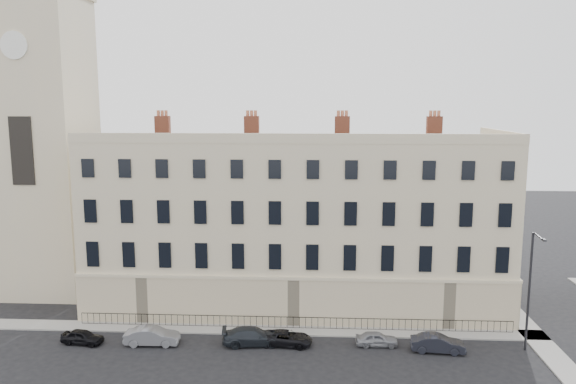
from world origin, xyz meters
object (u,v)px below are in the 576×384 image
Objects in this scene: car_f at (438,343)px; streetlamp at (530,286)px; car_a at (82,337)px; car_d at (286,338)px; car_e at (377,339)px; car_b at (152,336)px; car_c at (253,336)px.

streetlamp reaches higher than car_f.
car_a is 0.82× the size of car_d.
streetlamp is at bearing -80.86° from car_f.
car_a is 15.54m from car_d.
streetlamp is (6.58, 0.51, 4.33)m from car_f.
car_d is at bearing 89.83° from car_e.
car_d is (10.18, 0.46, -0.13)m from car_b.
streetlamp is at bearing -85.10° from car_d.
car_c reaches higher than car_e.
car_f is 7.89m from streetlamp.
car_e is at bearing -79.96° from car_a.
streetlamp is (27.97, 0.37, 4.29)m from car_b.
car_e is (17.01, 0.68, -0.14)m from car_b.
car_c is at bearing 89.69° from car_e.
car_a reaches higher than car_e.
streetlamp is (10.96, -0.31, 4.43)m from car_e.
car_d is 11.22m from car_f.
car_d is 18.33m from streetlamp.
car_a is at bearing 94.75° from car_f.
car_a is at bearing 97.36° from car_d.
streetlamp is (33.32, 0.51, 4.42)m from car_a.
car_b is 1.05× the size of car_f.
car_e is 0.81× the size of car_f.
car_f reaches higher than car_e.
car_c is at bearing -89.42° from car_b.
car_f is at bearing -102.57° from car_e.
car_f is (26.74, 0.00, 0.10)m from car_a.
car_c is (12.97, 0.53, 0.12)m from car_a.
car_b reaches higher than car_f.
car_c is (7.62, 0.40, -0.01)m from car_b.
car_c reaches higher than car_f.
car_d reaches higher than car_e.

